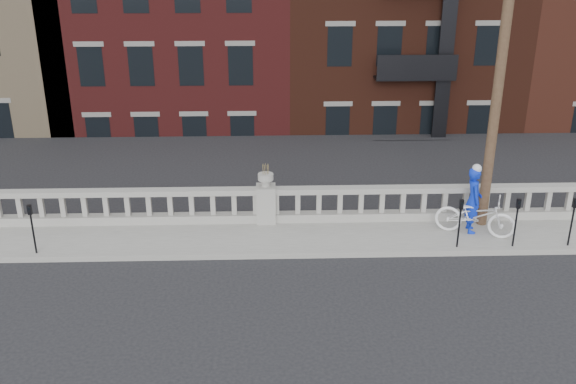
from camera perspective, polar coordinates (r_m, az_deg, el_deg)
The scene contains 12 objects.
ground at distance 15.22m, azimuth -1.94°, elevation -9.32°, with size 120.00×120.00×0.00m, color black.
sidewalk at distance 17.82m, azimuth -1.94°, elevation -4.10°, with size 32.00×2.20×0.15m, color gray.
balustrade at distance 18.45m, azimuth -1.96°, elevation -1.23°, with size 28.00×0.34×1.03m.
planter_pedestal at distance 18.38m, azimuth -1.97°, elevation -0.68°, with size 0.55×0.55×1.76m.
lower_level at distance 36.44m, azimuth -1.09°, elevation 13.65°, with size 80.00×44.00×20.80m.
utility_pole at distance 17.90m, azimuth 18.59°, elevation 12.29°, with size 1.60×0.28×10.00m.
parking_meter_a at distance 17.75m, azimuth -21.82°, elevation -2.62°, with size 0.10×0.09×1.36m.
parking_meter_b at distance 17.39m, azimuth 15.04°, elevation -2.24°, with size 0.10×0.09×1.36m.
parking_meter_c at distance 17.88m, azimuth 19.65°, elevation -2.12°, with size 0.10×0.09×1.36m.
parking_meter_d at distance 18.48m, azimuth 23.99°, elevation -1.99°, with size 0.10×0.09×1.36m.
bicycle at distance 18.37m, azimuth 16.31°, elevation -2.01°, with size 0.75×2.15×1.13m, color white.
cyclist at distance 18.40m, azimuth 16.14°, elevation -0.68°, with size 0.68×0.45×1.88m, color #0D29C4.
Camera 1 is at (0.10, -13.01, 7.91)m, focal length 40.00 mm.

